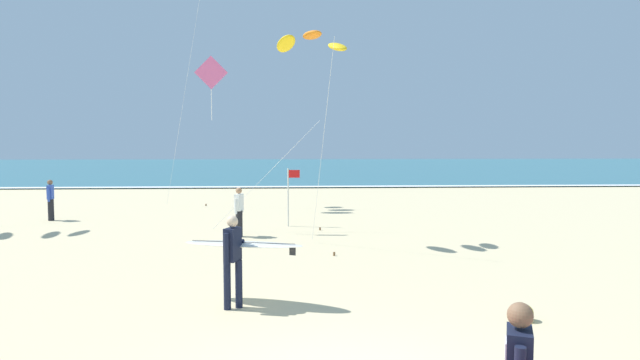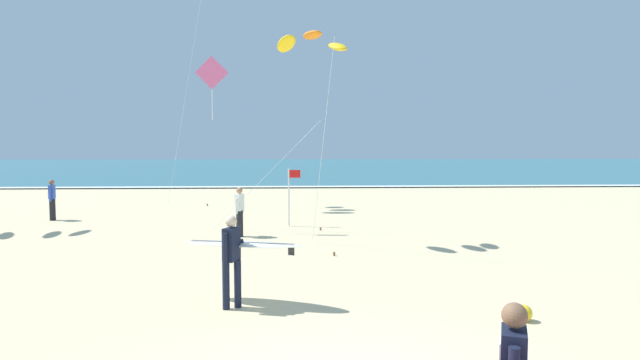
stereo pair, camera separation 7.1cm
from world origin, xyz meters
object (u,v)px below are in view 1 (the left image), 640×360
kite_diamond_rose_low (215,79)px  beach_ball (525,313)px  surfer_trailing (237,250)px  bystander_white_top (239,212)px  lifeguard_flag (290,191)px  bystander_blue_top (51,200)px  kite_arc_amber_far (312,42)px

kite_diamond_rose_low → beach_ball: (6.51, -9.35, -4.99)m
surfer_trailing → kite_diamond_rose_low: bearing=100.8°
surfer_trailing → beach_ball: bearing=-12.5°
bystander_white_top → lifeguard_flag: lifeguard_flag is taller
bystander_blue_top → lifeguard_flag: (9.25, -1.88, 0.45)m
surfer_trailing → beach_ball: surfer_trailing is taller
kite_arc_amber_far → bystander_blue_top: bearing=153.1°
surfer_trailing → kite_diamond_rose_low: (-1.58, 8.26, 4.08)m
beach_ball → kite_diamond_rose_low: bearing=124.9°
kite_diamond_rose_low → bystander_white_top: size_ratio=3.71×
surfer_trailing → bystander_blue_top: bearing=126.9°
kite_diamond_rose_low → surfer_trailing: bearing=-79.2°
kite_arc_amber_far → beach_ball: size_ratio=22.39×
bystander_blue_top → surfer_trailing: bearing=-53.1°
lifeguard_flag → bystander_white_top: bearing=-128.5°
bystander_white_top → bystander_blue_top: bearing=152.9°
bystander_white_top → beach_ball: (5.64, -8.31, -0.67)m
surfer_trailing → kite_arc_amber_far: 7.97m
surfer_trailing → bystander_white_top: surfer_trailing is taller
surfer_trailing → kite_diamond_rose_low: 9.34m
surfer_trailing → kite_arc_amber_far: kite_arc_amber_far is taller
kite_arc_amber_far → bystander_blue_top: kite_arc_amber_far is taller
kite_arc_amber_far → lifeguard_flag: kite_arc_amber_far is taller
surfer_trailing → kite_arc_amber_far: size_ratio=0.39×
bystander_blue_top → lifeguard_flag: 9.45m
bystander_white_top → beach_ball: bearing=-55.8°
kite_diamond_rose_low → lifeguard_flag: 4.69m
bystander_blue_top → kite_arc_amber_far: bearing=-26.9°
kite_arc_amber_far → bystander_blue_top: size_ratio=3.94×
kite_arc_amber_far → beach_ball: (3.34, -7.16, -5.82)m
surfer_trailing → lifeguard_flag: 9.28m
surfer_trailing → kite_diamond_rose_low: size_ratio=0.42×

